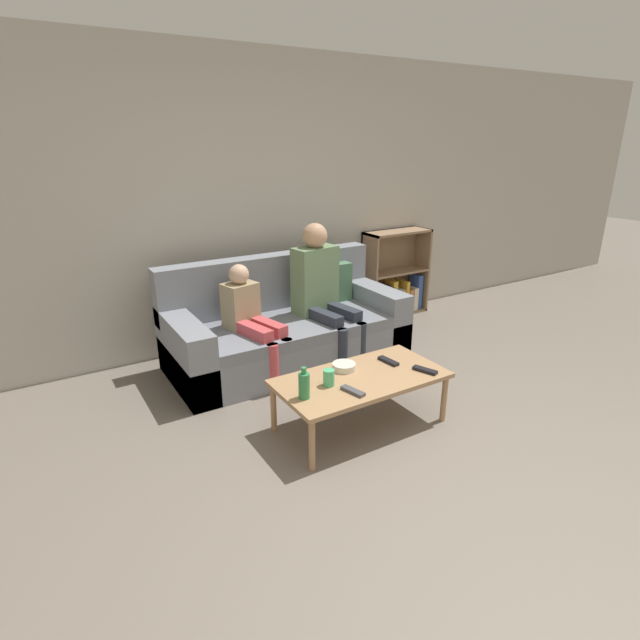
{
  "coord_description": "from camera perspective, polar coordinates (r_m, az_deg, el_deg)",
  "views": [
    {
      "loc": [
        -1.73,
        -1.58,
        1.86
      ],
      "look_at": [
        0.1,
        1.4,
        0.58
      ],
      "focal_mm": 28.0,
      "sensor_mm": 36.0,
      "label": 1
    }
  ],
  "objects": [
    {
      "name": "ground_plane",
      "position": [
        3.0,
        13.26,
        -18.93
      ],
      "size": [
        22.0,
        22.0,
        0.0
      ],
      "primitive_type": "plane",
      "color": "#70665B"
    },
    {
      "name": "wall_back",
      "position": [
        4.65,
        -9.62,
        12.9
      ],
      "size": [
        12.0,
        0.06,
        2.6
      ],
      "color": "#B7B2A8",
      "rests_on": "ground_plane"
    },
    {
      "name": "couch",
      "position": [
        4.37,
        -3.85,
        -1.06
      ],
      "size": [
        2.03,
        0.91,
        0.89
      ],
      "color": "gray",
      "rests_on": "ground_plane"
    },
    {
      "name": "bookshelf",
      "position": [
        5.6,
        8.36,
        4.1
      ],
      "size": [
        0.75,
        0.28,
        0.93
      ],
      "color": "#8E7051",
      "rests_on": "ground_plane"
    },
    {
      "name": "coffee_table",
      "position": [
        3.36,
        4.7,
        -6.98
      ],
      "size": [
        1.14,
        0.58,
        0.37
      ],
      "color": "#A87F56",
      "rests_on": "ground_plane"
    },
    {
      "name": "person_adult",
      "position": [
        4.32,
        0.02,
        4.18
      ],
      "size": [
        0.44,
        0.67,
        1.19
      ],
      "rotation": [
        0.0,
        0.0,
        0.15
      ],
      "color": "#282D38",
      "rests_on": "ground_plane"
    },
    {
      "name": "person_child",
      "position": [
        4.03,
        -7.9,
        0.43
      ],
      "size": [
        0.38,
        0.66,
        0.92
      ],
      "rotation": [
        0.0,
        0.0,
        0.23
      ],
      "color": "#C6474C",
      "rests_on": "ground_plane"
    },
    {
      "name": "cup_near",
      "position": [
        3.2,
        1.01,
        -6.6
      ],
      "size": [
        0.07,
        0.07,
        0.11
      ],
      "color": "#4CB77A",
      "rests_on": "coffee_table"
    },
    {
      "name": "tv_remote_0",
      "position": [
        3.56,
        7.82,
        -4.67
      ],
      "size": [
        0.07,
        0.17,
        0.02
      ],
      "rotation": [
        0.0,
        0.0,
        0.11
      ],
      "color": "black",
      "rests_on": "coffee_table"
    },
    {
      "name": "tv_remote_1",
      "position": [
        3.14,
        3.78,
        -8.11
      ],
      "size": [
        0.09,
        0.18,
        0.02
      ],
      "rotation": [
        0.0,
        0.0,
        0.24
      ],
      "color": "#47474C",
      "rests_on": "coffee_table"
    },
    {
      "name": "tv_remote_2",
      "position": [
        3.47,
        11.9,
        -5.64
      ],
      "size": [
        0.11,
        0.18,
        0.02
      ],
      "rotation": [
        0.0,
        0.0,
        0.36
      ],
      "color": "black",
      "rests_on": "coffee_table"
    },
    {
      "name": "snack_bowl",
      "position": [
        3.42,
        2.76,
        -5.33
      ],
      "size": [
        0.16,
        0.16,
        0.05
      ],
      "color": "beige",
      "rests_on": "coffee_table"
    },
    {
      "name": "bottle",
      "position": [
        3.04,
        -1.83,
        -7.45
      ],
      "size": [
        0.07,
        0.07,
        0.2
      ],
      "color": "#33844C",
      "rests_on": "coffee_table"
    }
  ]
}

